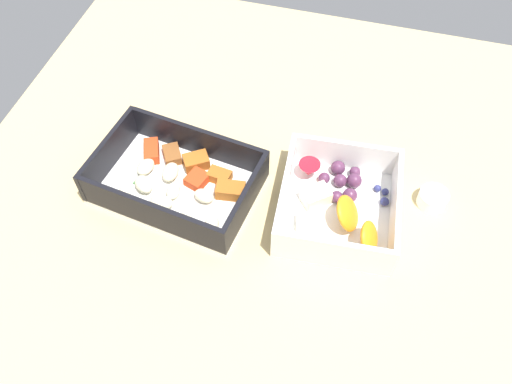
# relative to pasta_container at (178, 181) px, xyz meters

# --- Properties ---
(table_surface) EXTENTS (0.80, 0.80, 0.02)m
(table_surface) POSITION_rel_pasta_container_xyz_m (0.12, 0.01, -0.03)
(table_surface) COLOR tan
(table_surface) RESTS_ON ground
(pasta_container) EXTENTS (0.22, 0.16, 0.05)m
(pasta_container) POSITION_rel_pasta_container_xyz_m (0.00, 0.00, 0.00)
(pasta_container) COLOR white
(pasta_container) RESTS_ON table_surface
(fruit_bowl) EXTENTS (0.15, 0.16, 0.05)m
(fruit_bowl) POSITION_rel_pasta_container_xyz_m (0.20, 0.02, 0.00)
(fruit_bowl) COLOR white
(fruit_bowl) RESTS_ON table_surface
(paper_cup_liner) EXTENTS (0.04, 0.04, 0.02)m
(paper_cup_liner) POSITION_rel_pasta_container_xyz_m (0.31, 0.06, -0.01)
(paper_cup_liner) COLOR white
(paper_cup_liner) RESTS_ON table_surface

